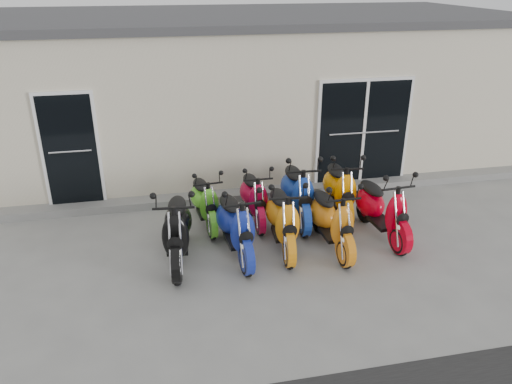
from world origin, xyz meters
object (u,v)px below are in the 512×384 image
scooter_back_green (204,195)px  scooter_back_red (254,191)px  scooter_front_orange_b (332,212)px  scooter_front_black (176,221)px  scooter_back_yellow (340,182)px  scooter_back_blue (298,185)px  scooter_front_red (383,201)px  scooter_front_blue (235,218)px  scooter_front_orange_a (283,211)px

scooter_back_green → scooter_back_red: bearing=-6.7°
scooter_front_orange_b → scooter_back_red: bearing=128.1°
scooter_front_black → scooter_back_yellow: bearing=23.7°
scooter_front_black → scooter_front_orange_b: bearing=2.7°
scooter_front_orange_b → scooter_back_blue: 1.14m
scooter_back_red → scooter_front_black: bearing=-142.0°
scooter_front_red → scooter_back_yellow: 1.02m
scooter_front_black → scooter_back_blue: bearing=29.2°
scooter_front_blue → scooter_front_orange_a: (0.80, 0.07, -0.00)m
scooter_back_green → scooter_front_red: bearing=-25.6°
scooter_back_red → scooter_back_blue: bearing=-9.4°
scooter_front_orange_b → scooter_front_red: bearing=9.4°
scooter_front_orange_b → scooter_front_black: bearing=175.3°
scooter_back_blue → scooter_back_yellow: 0.82m
scooter_front_blue → scooter_back_red: 1.26m
scooter_back_red → scooter_back_yellow: (1.61, -0.11, 0.08)m
scooter_front_black → scooter_front_blue: 0.92m
scooter_front_red → scooter_back_green: scooter_front_red is taller
scooter_front_red → scooter_back_yellow: size_ratio=0.99×
scooter_front_orange_b → scooter_back_blue: size_ratio=0.94×
scooter_front_red → scooter_back_red: bearing=148.3°
scooter_front_black → scooter_front_blue: (0.92, -0.02, -0.02)m
scooter_back_yellow → scooter_back_red: bearing=-175.9°
scooter_front_blue → scooter_back_green: bearing=102.6°
scooter_back_green → scooter_back_blue: (1.68, -0.15, 0.11)m
scooter_back_green → scooter_back_yellow: bearing=-8.5°
scooter_front_red → scooter_back_red: size_ratio=1.12×
scooter_front_black → scooter_front_orange_a: 1.72m
scooter_front_blue → scooter_back_yellow: (2.14, 1.03, 0.01)m
scooter_front_orange_a → scooter_back_red: 1.10m
scooter_front_red → scooter_back_yellow: (-0.42, 0.94, 0.01)m
scooter_front_black → scooter_front_blue: size_ratio=1.04×
scooter_front_blue → scooter_front_red: 2.55m
scooter_front_orange_a → scooter_back_yellow: (1.34, 0.96, 0.01)m
scooter_back_green → scooter_front_orange_b: bearing=-38.5°
scooter_front_black → scooter_front_red: (3.48, 0.08, -0.02)m
scooter_front_orange_a → scooter_back_red: (-0.26, 1.06, -0.07)m
scooter_front_blue → scooter_back_red: scooter_front_blue is taller
scooter_front_red → scooter_back_blue: size_ratio=0.96×
scooter_back_green → scooter_back_red: size_ratio=0.98×
scooter_back_green → scooter_back_red: 0.90m
scooter_front_red → scooter_back_green: size_ratio=1.14×
scooter_front_red → scooter_back_yellow: bearing=109.6°
scooter_front_orange_b → scooter_front_red: 1.00m
scooter_front_orange_b → scooter_back_yellow: bearing=61.6°
scooter_front_black → scooter_back_blue: scooter_back_blue is taller
scooter_front_blue → scooter_back_green: (-0.37, 1.15, -0.09)m
scooter_front_orange_b → scooter_back_green: (-1.94, 1.26, -0.07)m
scooter_front_blue → scooter_front_orange_a: size_ratio=1.00×
scooter_front_orange_b → scooter_back_red: 1.62m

